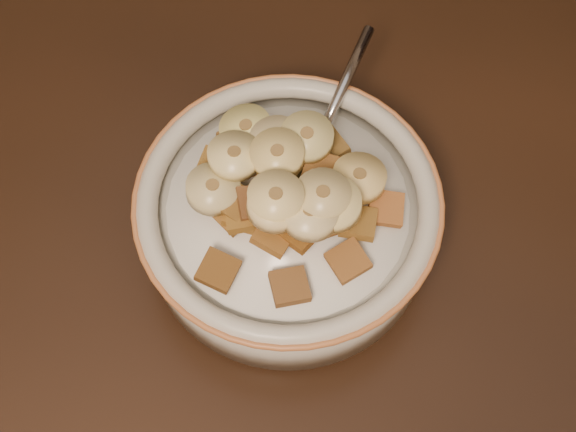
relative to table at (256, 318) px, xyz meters
The scene contains 38 objects.
table is the anchor object (origin of this frame).
cereal_bowl 0.06m from the table, 95.92° to the left, with size 0.17×0.17×0.04m, color #B1AEA6.
milk 0.08m from the table, 95.92° to the left, with size 0.14×0.14×0.00m, color white.
spoon 0.10m from the table, 95.63° to the left, with size 0.03×0.04×0.01m, color #9D9FA2.
cereal_square_0 0.09m from the table, 64.76° to the left, with size 0.02×0.02×0.01m, color brown.
cereal_square_1 0.11m from the table, 110.10° to the left, with size 0.02×0.02×0.01m, color brown.
cereal_square_2 0.07m from the table, 10.11° to the left, with size 0.02×0.02×0.01m, color brown.
cereal_square_3 0.10m from the table, 116.20° to the left, with size 0.02×0.02×0.01m, color brown.
cereal_square_4 0.07m from the table, 155.89° to the right, with size 0.02×0.02×0.01m, color brown.
cereal_square_5 0.08m from the table, 87.48° to the left, with size 0.02×0.02×0.01m, color brown.
cereal_square_6 0.11m from the table, 114.90° to the left, with size 0.02×0.02×0.01m, color brown.
cereal_square_7 0.09m from the table, 38.20° to the left, with size 0.02×0.02×0.01m, color brown.
cereal_square_8 0.09m from the table, 128.00° to the left, with size 0.02×0.02×0.01m, color brown.
cereal_square_9 0.11m from the table, 57.62° to the left, with size 0.02×0.02×0.01m, color #965021.
cereal_square_10 0.11m from the table, 113.68° to the left, with size 0.02×0.02×0.01m, color brown.
cereal_square_11 0.11m from the table, 86.81° to the left, with size 0.02×0.02×0.01m, color brown.
cereal_square_12 0.09m from the table, 118.00° to the left, with size 0.02×0.02×0.01m, color brown.
cereal_square_13 0.12m from the table, 91.22° to the left, with size 0.02×0.02×0.01m, color brown.
cereal_square_14 0.08m from the table, 136.89° to the left, with size 0.02×0.02×0.01m, color brown.
cereal_square_15 0.09m from the table, 68.49° to the left, with size 0.02×0.02×0.01m, color #975819.
cereal_square_16 0.11m from the table, 126.01° to the left, with size 0.02×0.02×0.01m, color brown.
cereal_square_17 0.10m from the table, 137.47° to the left, with size 0.02×0.02×0.01m, color olive.
cereal_square_18 0.09m from the table, 116.76° to the left, with size 0.02×0.02×0.01m, color brown.
cereal_square_19 0.09m from the table, 127.90° to the left, with size 0.02×0.02×0.01m, color brown.
cereal_square_20 0.10m from the table, 56.30° to the left, with size 0.02×0.02×0.01m, color olive.
cereal_square_21 0.08m from the table, 128.15° to the left, with size 0.02×0.02×0.01m, color #8E5B1F.
banana_slice_0 0.10m from the table, 144.78° to the left, with size 0.03×0.03×0.01m, color #C8B97E.
banana_slice_1 0.11m from the table, 128.37° to the left, with size 0.03×0.03×0.01m, color #EBD98D.
banana_slice_2 0.11m from the table, 71.21° to the left, with size 0.03×0.03×0.01m, color #D3BF7B.
banana_slice_3 0.12m from the table, 71.01° to the left, with size 0.03×0.03×0.01m, color #E7CE78.
banana_slice_4 0.10m from the table, 95.52° to the left, with size 0.03×0.03×0.01m, color #F9DB9B.
banana_slice_5 0.10m from the table, 66.44° to the left, with size 0.03×0.03×0.01m, color #FFE29C.
banana_slice_6 0.12m from the table, 109.48° to the left, with size 0.03×0.03×0.01m, color #F0E292.
banana_slice_7 0.12m from the table, 97.54° to the left, with size 0.03×0.03×0.01m, color #DCC669.
banana_slice_8 0.11m from the table, 63.97° to the left, with size 0.03×0.03×0.01m, color #FFDB81.
banana_slice_9 0.11m from the table, 107.03° to the left, with size 0.03×0.03×0.01m, color #FDDE86.
banana_slice_10 0.12m from the table, 122.33° to the left, with size 0.03×0.03×0.01m, color #D7CA66.
banana_slice_11 0.10m from the table, 96.71° to the left, with size 0.03×0.03×0.01m, color #F8D679.
Camera 1 is at (0.10, -0.14, 1.20)m, focal length 50.00 mm.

